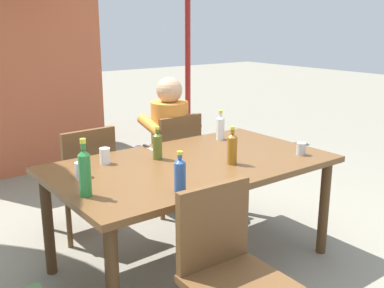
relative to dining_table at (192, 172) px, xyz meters
The scene contains 16 objects.
ground_plane 0.66m from the dining_table, ahead, with size 24.00×24.00×0.00m, color gray.
dining_table is the anchor object (origin of this frame).
chair_far_right 0.94m from the dining_table, 63.55° to the left, with size 0.46×0.46×0.87m.
chair_far_left 0.94m from the dining_table, 116.12° to the left, with size 0.46×0.46×0.87m.
chair_near_left 0.94m from the dining_table, 116.15° to the right, with size 0.45×0.45×0.87m.
person_in_white_shirt 1.03m from the dining_table, 66.41° to the left, with size 0.47×0.61×1.18m.
bottle_clear 0.65m from the dining_table, 32.40° to the left, with size 0.06×0.06×0.23m.
bottle_blue 0.57m from the dining_table, 133.82° to the right, with size 0.06×0.06×0.22m.
bottle_green 0.85m from the dining_table, 169.31° to the right, with size 0.06×0.06×0.31m.
bottle_amber 0.32m from the dining_table, 48.04° to the right, with size 0.06×0.06×0.25m.
bottle_olive 0.29m from the dining_table, 128.17° to the left, with size 0.06×0.06×0.22m.
cup_glass 0.73m from the dining_table, 167.86° to the left, with size 0.07×0.07×0.09m, color silver.
cup_white 0.58m from the dining_table, 147.16° to the left, with size 0.07×0.07×0.10m, color white.
cup_steel 0.78m from the dining_table, 25.01° to the right, with size 0.06×0.06×0.08m, color #B2B7BC.
table_knife 0.44m from the dining_table, 97.77° to the left, with size 0.05×0.24×0.01m.
brick_kiosk 3.52m from the dining_table, 93.41° to the left, with size 1.94×1.94×2.65m.
Camera 1 is at (-1.72, -2.28, 1.62)m, focal length 42.49 mm.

